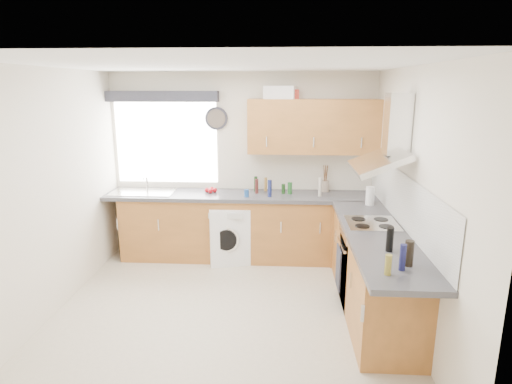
# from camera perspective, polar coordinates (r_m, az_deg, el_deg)

# --- Properties ---
(ground_plane) EXTENTS (3.60, 3.60, 0.00)m
(ground_plane) POSITION_cam_1_polar(r_m,az_deg,el_deg) (4.67, -3.84, -15.75)
(ground_plane) COLOR beige
(ceiling) EXTENTS (3.60, 3.60, 0.02)m
(ceiling) POSITION_cam_1_polar(r_m,az_deg,el_deg) (4.06, -4.43, 16.55)
(ceiling) COLOR white
(ceiling) RESTS_ON wall_back
(wall_back) EXTENTS (3.60, 0.02, 2.50)m
(wall_back) POSITION_cam_1_polar(r_m,az_deg,el_deg) (5.94, -1.85, 3.65)
(wall_back) COLOR silver
(wall_back) RESTS_ON ground_plane
(wall_front) EXTENTS (3.60, 0.02, 2.50)m
(wall_front) POSITION_cam_1_polar(r_m,az_deg,el_deg) (2.52, -9.53, -11.17)
(wall_front) COLOR silver
(wall_front) RESTS_ON ground_plane
(wall_left) EXTENTS (0.02, 3.60, 2.50)m
(wall_left) POSITION_cam_1_polar(r_m,az_deg,el_deg) (4.78, -26.05, -0.35)
(wall_left) COLOR silver
(wall_left) RESTS_ON ground_plane
(wall_right) EXTENTS (0.02, 3.60, 2.50)m
(wall_right) POSITION_cam_1_polar(r_m,az_deg,el_deg) (4.35, 20.13, -1.08)
(wall_right) COLOR silver
(wall_right) RESTS_ON ground_plane
(window) EXTENTS (1.40, 0.02, 1.10)m
(window) POSITION_cam_1_polar(r_m,az_deg,el_deg) (6.08, -11.86, 6.45)
(window) COLOR white
(window) RESTS_ON wall_back
(window_blind) EXTENTS (1.50, 0.18, 0.14)m
(window_blind) POSITION_cam_1_polar(r_m,az_deg,el_deg) (5.94, -12.40, 12.36)
(window_blind) COLOR #272830
(window_blind) RESTS_ON wall_back
(splashback) EXTENTS (0.01, 3.00, 0.54)m
(splashback) POSITION_cam_1_polar(r_m,az_deg,el_deg) (4.64, 18.92, -0.96)
(splashback) COLOR white
(splashback) RESTS_ON wall_right
(base_cab_back) EXTENTS (3.00, 0.58, 0.86)m
(base_cab_back) POSITION_cam_1_polar(r_m,az_deg,el_deg) (5.88, -3.03, -4.74)
(base_cab_back) COLOR brown
(base_cab_back) RESTS_ON ground_plane
(base_cab_corner) EXTENTS (0.60, 0.60, 0.86)m
(base_cab_corner) POSITION_cam_1_polar(r_m,az_deg,el_deg) (5.91, 12.62, -4.97)
(base_cab_corner) COLOR brown
(base_cab_corner) RESTS_ON ground_plane
(base_cab_right) EXTENTS (0.58, 2.10, 0.86)m
(base_cab_right) POSITION_cam_1_polar(r_m,az_deg,el_deg) (4.68, 15.31, -10.31)
(base_cab_right) COLOR brown
(base_cab_right) RESTS_ON ground_plane
(worktop_back) EXTENTS (3.60, 0.62, 0.05)m
(worktop_back) POSITION_cam_1_polar(r_m,az_deg,el_deg) (5.73, -2.10, -0.48)
(worktop_back) COLOR #37373B
(worktop_back) RESTS_ON base_cab_back
(worktop_right) EXTENTS (0.62, 2.42, 0.05)m
(worktop_right) POSITION_cam_1_polar(r_m,az_deg,el_deg) (4.38, 15.95, -5.66)
(worktop_right) COLOR #37373B
(worktop_right) RESTS_ON base_cab_right
(sink) EXTENTS (0.84, 0.46, 0.10)m
(sink) POSITION_cam_1_polar(r_m,az_deg,el_deg) (5.99, -14.87, 0.33)
(sink) COLOR silver
(sink) RESTS_ON worktop_back
(oven) EXTENTS (0.56, 0.58, 0.85)m
(oven) POSITION_cam_1_polar(r_m,az_deg,el_deg) (4.81, 14.83, -9.64)
(oven) COLOR black
(oven) RESTS_ON ground_plane
(hob_plate) EXTENTS (0.52, 0.52, 0.01)m
(hob_plate) POSITION_cam_1_polar(r_m,az_deg,el_deg) (4.64, 15.20, -4.06)
(hob_plate) COLOR silver
(hob_plate) RESTS_ON worktop_right
(extractor_hood) EXTENTS (0.52, 0.78, 0.66)m
(extractor_hood) POSITION_cam_1_polar(r_m,az_deg,el_deg) (4.48, 17.16, 6.38)
(extractor_hood) COLOR silver
(extractor_hood) RESTS_ON wall_right
(upper_cabinets) EXTENTS (1.70, 0.35, 0.70)m
(upper_cabinets) POSITION_cam_1_polar(r_m,az_deg,el_deg) (5.69, 7.62, 8.66)
(upper_cabinets) COLOR brown
(upper_cabinets) RESTS_ON wall_back
(washing_machine) EXTENTS (0.62, 0.61, 0.76)m
(washing_machine) POSITION_cam_1_polar(r_m,az_deg,el_deg) (5.80, -3.68, -5.52)
(washing_machine) COLOR white
(washing_machine) RESTS_ON ground_plane
(wall_clock) EXTENTS (0.31, 0.04, 0.31)m
(wall_clock) POSITION_cam_1_polar(r_m,az_deg,el_deg) (5.87, -5.32, 9.73)
(wall_clock) COLOR #272830
(wall_clock) RESTS_ON wall_back
(casserole) EXTENTS (0.44, 0.36, 0.17)m
(casserole) POSITION_cam_1_polar(r_m,az_deg,el_deg) (5.74, 3.27, 13.13)
(casserole) COLOR white
(casserole) RESTS_ON upper_cabinets
(storage_box) EXTENTS (0.30, 0.26, 0.12)m
(storage_box) POSITION_cam_1_polar(r_m,az_deg,el_deg) (5.74, 4.22, 12.89)
(storage_box) COLOR #AD3227
(storage_box) RESTS_ON upper_cabinets
(utensil_pot) EXTENTS (0.12, 0.12, 0.15)m
(utensil_pot) POSITION_cam_1_polar(r_m,az_deg,el_deg) (5.91, 9.18, 0.78)
(utensil_pot) COLOR tan
(utensil_pot) RESTS_ON worktop_back
(kitchen_roll) EXTENTS (0.11, 0.11, 0.22)m
(kitchen_roll) POSITION_cam_1_polar(r_m,az_deg,el_deg) (5.34, 14.96, -0.51)
(kitchen_roll) COLOR white
(kitchen_roll) RESTS_ON worktop_right
(tomato_cluster) EXTENTS (0.18, 0.18, 0.07)m
(tomato_cluster) POSITION_cam_1_polar(r_m,az_deg,el_deg) (5.82, -6.04, 0.26)
(tomato_cluster) COLOR #B20A14
(tomato_cluster) RESTS_ON worktop_back
(jar_0) EXTENTS (0.05, 0.05, 0.13)m
(jar_0) POSITION_cam_1_polar(r_m,az_deg,el_deg) (5.73, 3.66, 0.43)
(jar_0) COLOR #173914
(jar_0) RESTS_ON worktop_back
(jar_1) EXTENTS (0.06, 0.06, 0.10)m
(jar_1) POSITION_cam_1_polar(r_m,az_deg,el_deg) (5.56, -1.28, -0.15)
(jar_1) COLOR #1D498B
(jar_1) RESTS_ON worktop_back
(jar_2) EXTENTS (0.06, 0.06, 0.16)m
(jar_2) POSITION_cam_1_polar(r_m,az_deg,el_deg) (5.72, 4.53, 0.52)
(jar_2) COLOR #1D5120
(jar_2) RESTS_ON worktop_back
(jar_3) EXTENTS (0.05, 0.05, 0.25)m
(jar_3) POSITION_cam_1_polar(r_m,az_deg,el_deg) (5.63, 8.54, 0.67)
(jar_3) COLOR #B5AA9A
(jar_3) RESTS_ON worktop_back
(jar_4) EXTENTS (0.05, 0.05, 0.22)m
(jar_4) POSITION_cam_1_polar(r_m,az_deg,el_deg) (5.55, 1.84, 0.48)
(jar_4) COLOR #171E4E
(jar_4) RESTS_ON worktop_back
(jar_5) EXTENTS (0.05, 0.05, 0.19)m
(jar_5) POSITION_cam_1_polar(r_m,az_deg,el_deg) (5.73, 0.09, 0.78)
(jar_5) COLOR #411917
(jar_5) RESTS_ON worktop_back
(jar_6) EXTENTS (0.04, 0.04, 0.19)m
(jar_6) POSITION_cam_1_polar(r_m,az_deg,el_deg) (5.86, 1.30, 1.04)
(jar_6) COLOR olive
(jar_6) RESTS_ON worktop_back
(jar_7) EXTENTS (0.05, 0.05, 0.21)m
(jar_7) POSITION_cam_1_polar(r_m,az_deg,el_deg) (5.82, -0.03, 1.07)
(jar_7) COLOR #123412
(jar_7) RESTS_ON worktop_back
(bottle_0) EXTENTS (0.06, 0.06, 0.21)m
(bottle_0) POSITION_cam_1_polar(r_m,az_deg,el_deg) (3.91, 17.42, -6.07)
(bottle_0) COLOR black
(bottle_0) RESTS_ON worktop_right
(bottle_1) EXTENTS (0.05, 0.05, 0.21)m
(bottle_1) POSITION_cam_1_polar(r_m,az_deg,el_deg) (3.55, 18.96, -8.25)
(bottle_1) COLOR #141646
(bottle_1) RESTS_ON worktop_right
(bottle_2) EXTENTS (0.05, 0.05, 0.16)m
(bottle_2) POSITION_cam_1_polar(r_m,az_deg,el_deg) (3.45, 17.21, -9.26)
(bottle_2) COLOR olive
(bottle_2) RESTS_ON worktop_right
(bottle_3) EXTENTS (0.07, 0.07, 0.21)m
(bottle_3) POSITION_cam_1_polar(r_m,az_deg,el_deg) (3.66, 19.74, -7.70)
(bottle_3) COLOR black
(bottle_3) RESTS_ON worktop_right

